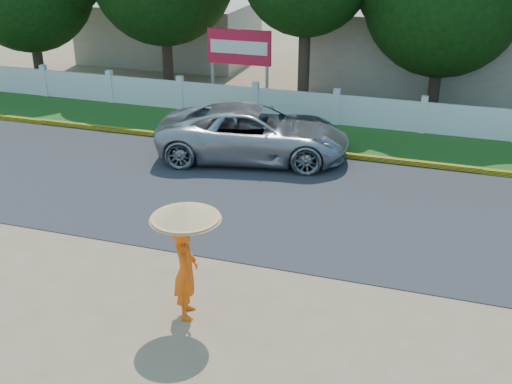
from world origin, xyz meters
TOP-DOWN VIEW (x-y plane):
  - ground at (0.00, 0.00)m, footprint 120.00×120.00m
  - road at (0.00, 4.50)m, footprint 60.00×7.00m
  - grass_verge at (0.00, 9.75)m, footprint 60.00×3.50m
  - curb at (0.00, 8.05)m, footprint 40.00×0.18m
  - fence at (0.00, 11.20)m, footprint 40.00×0.10m
  - building_near at (3.00, 18.00)m, footprint 10.00×6.00m
  - building_far at (-10.00, 19.00)m, footprint 8.00×5.00m
  - vehicle at (-1.75, 7.19)m, footprint 6.24×3.77m
  - monk_with_parasol at (-0.35, -1.11)m, footprint 1.30×1.30m
  - billboard at (-4.00, 12.30)m, footprint 2.50×0.13m

SIDE VIEW (x-z plane):
  - ground at x=0.00m, z-range 0.00..0.00m
  - road at x=0.00m, z-range 0.00..0.02m
  - grass_verge at x=0.00m, z-range 0.00..0.03m
  - curb at x=0.00m, z-range 0.00..0.16m
  - fence at x=0.00m, z-range 0.00..1.10m
  - vehicle at x=-1.75m, z-range 0.00..1.62m
  - building_far at x=-10.00m, z-range 0.00..2.80m
  - monk_with_parasol at x=-0.35m, z-range 0.36..2.73m
  - building_near at x=3.00m, z-range 0.00..3.20m
  - billboard at x=-4.00m, z-range 0.67..3.62m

